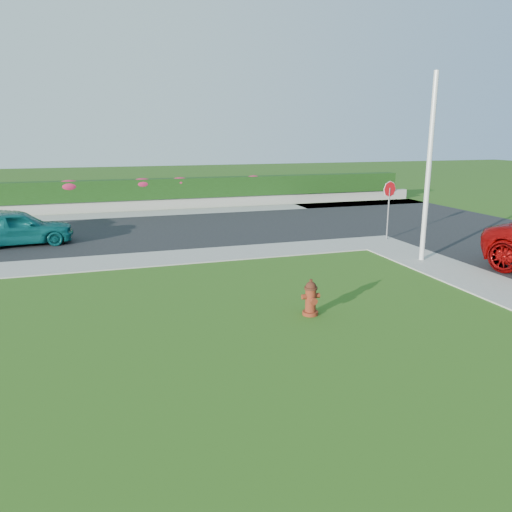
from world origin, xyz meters
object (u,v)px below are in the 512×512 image
object	(u,v)px
utility_pole	(429,170)
sedan_teal	(18,228)
stop_sign	(389,197)
fire_hydrant	(311,298)

from	to	relation	value
utility_pole	sedan_teal	bearing A→B (deg)	153.25
utility_pole	stop_sign	xyz separation A→B (m)	(0.75, 3.31, -1.29)
fire_hydrant	utility_pole	world-z (taller)	utility_pole
utility_pole	stop_sign	bearing A→B (deg)	77.20
fire_hydrant	utility_pole	bearing A→B (deg)	33.01
sedan_teal	utility_pole	world-z (taller)	utility_pole
sedan_teal	stop_sign	distance (m)	14.21
fire_hydrant	sedan_teal	world-z (taller)	sedan_teal
utility_pole	stop_sign	size ratio (longest dim) A/B	2.57
sedan_teal	stop_sign	bearing A→B (deg)	-107.67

